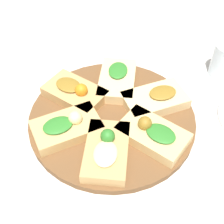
# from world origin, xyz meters

# --- Properties ---
(ground_plane) EXTENTS (3.00, 3.00, 0.00)m
(ground_plane) POSITION_xyz_m (0.00, 0.00, 0.00)
(ground_plane) COLOR silver
(serving_board) EXTENTS (0.39, 0.39, 0.02)m
(serving_board) POSITION_xyz_m (0.00, 0.00, 0.01)
(serving_board) COLOR brown
(serving_board) RESTS_ON ground_plane
(focaccia_slice_0) EXTENTS (0.17, 0.16, 0.05)m
(focaccia_slice_0) POSITION_xyz_m (0.08, -0.07, 0.03)
(focaccia_slice_0) COLOR tan
(focaccia_slice_0) RESTS_ON serving_board
(focaccia_slice_1) EXTENTS (0.17, 0.13, 0.05)m
(focaccia_slice_1) POSITION_xyz_m (0.10, 0.03, 0.03)
(focaccia_slice_1) COLOR #DBB775
(focaccia_slice_1) RESTS_ON serving_board
(focaccia_slice_2) EXTENTS (0.12, 0.16, 0.04)m
(focaccia_slice_2) POSITION_xyz_m (0.03, 0.11, 0.03)
(focaccia_slice_2) COLOR #E5C689
(focaccia_slice_2) RESTS_ON serving_board
(focaccia_slice_3) EXTENTS (0.17, 0.16, 0.04)m
(focaccia_slice_3) POSITION_xyz_m (-0.08, 0.07, 0.03)
(focaccia_slice_3) COLOR #E5C689
(focaccia_slice_3) RESTS_ON serving_board
(focaccia_slice_4) EXTENTS (0.17, 0.13, 0.05)m
(focaccia_slice_4) POSITION_xyz_m (-0.10, -0.04, 0.03)
(focaccia_slice_4) COLOR tan
(focaccia_slice_4) RESTS_ON serving_board
(focaccia_slice_5) EXTENTS (0.11, 0.16, 0.05)m
(focaccia_slice_5) POSITION_xyz_m (-0.02, -0.11, 0.03)
(focaccia_slice_5) COLOR tan
(focaccia_slice_5) RESTS_ON serving_board
(plate_left) EXTENTS (0.18, 0.18, 0.02)m
(plate_left) POSITION_xyz_m (-0.30, 0.27, 0.01)
(plate_left) COLOR white
(plate_left) RESTS_ON ground_plane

